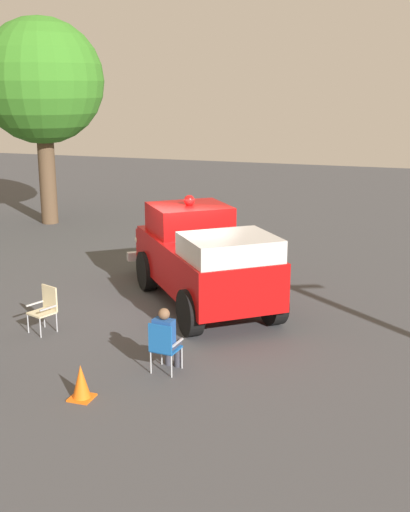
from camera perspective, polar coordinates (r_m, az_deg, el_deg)
The scene contains 8 objects.
ground_plane at distance 16.17m, azimuth -2.19°, elevation -4.42°, with size 60.00×60.00×0.00m, color #424244.
vintage_fire_truck at distance 16.10m, azimuth -0.29°, elevation -0.03°, with size 6.00×5.42×2.59m.
lawn_chair_near_truck at distance 12.38m, azimuth -3.68°, elevation -7.72°, with size 0.55×0.56×1.02m.
lawn_chair_spare at distance 14.83m, azimuth -13.76°, elevation -4.24°, with size 0.64×0.64×1.02m.
spectator_seated at distance 12.44m, azimuth -3.40°, elevation -7.05°, with size 0.57×0.43×1.29m.
spectator_standing at distance 19.89m, azimuth -1.62°, elevation 2.16°, with size 0.29×0.65×1.68m.
oak_tree_left at distance 25.96m, azimuth -14.10°, elevation 14.52°, with size 4.67×4.67×7.76m.
traffic_cone at distance 11.72m, azimuth -10.78°, elevation -10.82°, with size 0.40×0.40×0.64m.
Camera 1 is at (14.28, 5.39, 5.34)m, focal length 45.73 mm.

